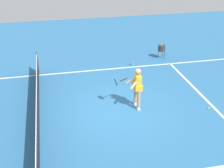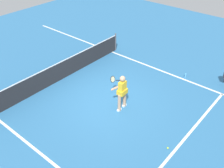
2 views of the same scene
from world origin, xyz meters
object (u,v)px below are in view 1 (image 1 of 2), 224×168
at_px(tennis_player, 137,87).
at_px(water_bottle, 133,63).
at_px(ball_hopper, 162,48).
at_px(tennis_ball_near, 209,108).

distance_m(tennis_player, water_bottle, 3.98).
xyz_separation_m(ball_hopper, water_bottle, (-0.64, 1.70, -0.43)).
bearing_deg(water_bottle, tennis_player, 166.23).
bearing_deg(ball_hopper, tennis_ball_near, 179.54).
distance_m(tennis_ball_near, ball_hopper, 5.19).
bearing_deg(water_bottle, tennis_ball_near, -159.81).
bearing_deg(tennis_player, ball_hopper, -30.67).
height_order(tennis_player, tennis_ball_near, tennis_player).
distance_m(tennis_player, ball_hopper, 5.18).
height_order(tennis_ball_near, ball_hopper, ball_hopper).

